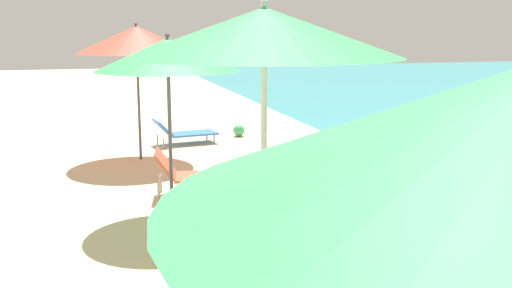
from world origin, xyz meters
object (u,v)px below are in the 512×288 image
object	(u,v)px
umbrella_farthest	(136,40)
lounger_farthest_shoreside	(184,132)
umbrella_fourth	(168,55)
lounger_fourth_shoreside	(198,173)
beach_ball	(239,131)
umbrella_third	(264,33)
lounger_third_shoreside	(317,242)

from	to	relation	value
umbrella_farthest	lounger_farthest_shoreside	distance (m)	2.62
umbrella_fourth	lounger_fourth_shoreside	size ratio (longest dim) A/B	1.65
umbrella_farthest	beach_ball	bearing A→B (deg)	37.34
lounger_fourth_shoreside	lounger_farthest_shoreside	size ratio (longest dim) A/B	1.03
lounger_fourth_shoreside	lounger_farthest_shoreside	xyz separation A→B (m)	(0.43, 4.06, -0.07)
umbrella_third	lounger_farthest_shoreside	size ratio (longest dim) A/B	1.91
umbrella_farthest	beach_ball	distance (m)	3.75
umbrella_third	lounger_third_shoreside	bearing A→B (deg)	49.06
lounger_third_shoreside	umbrella_farthest	bearing A→B (deg)	115.95
lounger_third_shoreside	beach_ball	world-z (taller)	lounger_third_shoreside
lounger_third_shoreside	umbrella_farthest	xyz separation A→B (m)	(-1.29, 6.00, 1.96)
umbrella_fourth	lounger_farthest_shoreside	world-z (taller)	umbrella_fourth
lounger_third_shoreside	lounger_fourth_shoreside	world-z (taller)	lounger_fourth_shoreside
umbrella_fourth	lounger_third_shoreside	bearing A→B (deg)	-62.01
umbrella_farthest	lounger_farthest_shoreside	bearing A→B (deg)	50.89
lounger_third_shoreside	beach_ball	xyz separation A→B (m)	(1.15, 7.86, -0.20)
umbrella_fourth	umbrella_third	bearing A→B (deg)	-84.46
lounger_fourth_shoreside	beach_ball	bearing A→B (deg)	78.89
umbrella_farthest	umbrella_third	bearing A→B (deg)	-86.68
umbrella_third	umbrella_fourth	bearing A→B (deg)	95.54
lounger_third_shoreside	umbrella_farthest	distance (m)	6.44
lounger_third_shoreside	lounger_fourth_shoreside	bearing A→B (deg)	115.55
beach_ball	lounger_farthest_shoreside	bearing A→B (deg)	-157.72
lounger_third_shoreside	umbrella_fourth	size ratio (longest dim) A/B	0.67
lounger_fourth_shoreside	umbrella_third	bearing A→B (deg)	-82.54
lounger_third_shoreside	umbrella_third	bearing A→B (deg)	-117.10
lounger_fourth_shoreside	beach_ball	distance (m)	4.98
lounger_fourth_shoreside	lounger_farthest_shoreside	world-z (taller)	lounger_fourth_shoreside
umbrella_farthest	lounger_fourth_shoreside	bearing A→B (deg)	-77.43
umbrella_fourth	umbrella_farthest	xyz separation A→B (m)	(-0.09, 3.75, 0.12)
lounger_fourth_shoreside	lounger_third_shoreside	bearing A→B (deg)	-67.97
umbrella_third	lounger_third_shoreside	xyz separation A→B (m)	(0.88, 1.01, -2.15)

